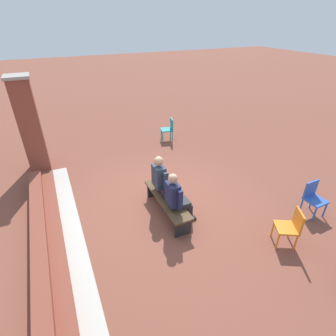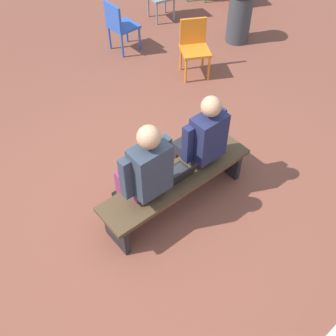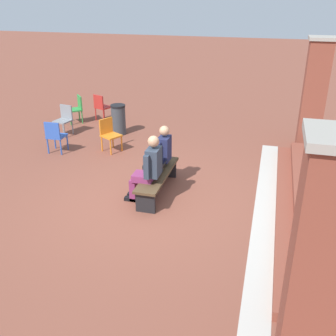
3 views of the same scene
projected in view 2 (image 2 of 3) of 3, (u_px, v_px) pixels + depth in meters
ground_plane at (146, 216)px, 4.35m from camera, size 60.00×60.00×0.00m
bench at (177, 183)px, 4.21m from camera, size 1.80×0.44×0.45m
person_student at (201, 140)px, 4.15m from camera, size 0.53×0.67×1.32m
person_adult at (144, 172)px, 3.81m from camera, size 0.56×0.71×1.37m
laptop at (179, 174)px, 4.10m from camera, size 0.32×0.29×0.21m
plastic_chair_foreground at (194, 45)px, 5.94m from camera, size 0.57×0.57×0.84m
plastic_chair_by_pillar at (119, 24)px, 6.38m from camera, size 0.43×0.43×0.84m
litter_bin at (239, 17)px, 6.66m from camera, size 0.42×0.42×0.86m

